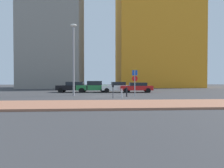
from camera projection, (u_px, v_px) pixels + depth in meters
name	position (u px, v px, depth m)	size (l,w,h in m)	color
ground_plane	(109.00, 97.00, 18.47)	(120.00, 120.00, 0.00)	#38383A
sidewalk_brick	(113.00, 104.00, 11.91)	(40.00, 4.26, 0.14)	#9E664C
parked_car_black	(73.00, 87.00, 25.29)	(4.50, 2.26, 1.48)	black
parked_car_green	(93.00, 87.00, 25.40)	(4.49, 2.25, 1.60)	#237238
parked_car_white	(117.00, 87.00, 25.30)	(4.35, 2.12, 1.47)	white
parked_car_red	(137.00, 87.00, 25.11)	(4.58, 2.21, 1.38)	red
parking_sign_post	(135.00, 80.00, 19.06)	(0.59, 0.17, 2.79)	gray
parking_meter	(113.00, 89.00, 16.81)	(0.18, 0.14, 1.30)	#4C4C51
street_lamp	(73.00, 54.00, 19.55)	(0.70, 0.36, 7.83)	gray
traffic_bollard_near	(127.00, 92.00, 18.23)	(0.13, 0.13, 0.97)	black
traffic_bollard_mid	(122.00, 93.00, 17.53)	(0.13, 0.13, 0.86)	#B7B7BC
building_colorful_midrise	(155.00, 27.00, 46.60)	(19.20, 15.47, 31.37)	orange
building_under_construction	(54.00, 37.00, 41.28)	(12.71, 11.62, 23.37)	gray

